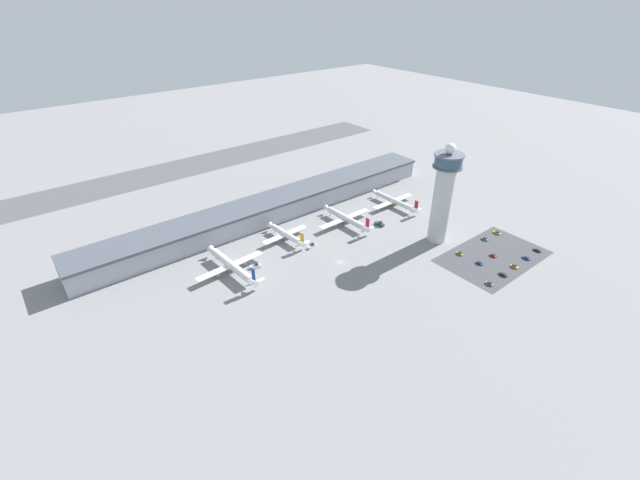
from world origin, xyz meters
name	(u,v)px	position (x,y,z in m)	size (l,w,h in m)	color
ground_plane	(341,262)	(0.00, 0.00, 0.00)	(1000.00, 1000.00, 0.00)	gray
terminal_building	(272,207)	(0.00, 70.00, 7.10)	(256.66, 25.00, 14.01)	#A3A8B2
runway_strip	(196,165)	(0.00, 193.27, 0.00)	(384.99, 44.00, 0.01)	#515154
control_tower	(443,193)	(62.14, -17.85, 31.22)	(16.75, 16.75, 61.11)	#BCBCC1
parking_lot_surface	(493,256)	(72.85, -50.62, 0.00)	(64.00, 40.00, 0.01)	#424247
airplane_gate_alpha	(231,265)	(-52.98, 29.26, 4.48)	(40.68, 45.95, 13.55)	white
airplane_gate_bravo	(286,234)	(-10.25, 39.50, 3.86)	(31.99, 33.91, 11.37)	white
airplane_gate_charlie	(346,218)	(31.93, 31.81, 4.17)	(41.21, 41.27, 12.17)	silver
airplane_gate_delta	(394,201)	(76.59, 30.79, 3.69)	(36.72, 41.19, 11.15)	white
service_truck_catering	(256,266)	(-40.49, 25.21, 1.03)	(6.17, 3.61, 2.96)	black
service_truck_fuel	(312,246)	(-3.35, 22.39, 0.95)	(5.73, 2.72, 2.74)	black
service_truck_baggage	(379,224)	(47.85, 16.64, 1.05)	(3.50, 6.87, 3.02)	black
service_truck_water	(389,203)	(75.36, 34.55, 0.83)	(7.17, 6.88, 2.41)	black
car_maroon_suv	(485,239)	(85.66, -36.74, 0.62)	(2.02, 4.32, 1.59)	black
car_white_wagon	(493,256)	(72.90, -50.46, 0.57)	(1.81, 4.09, 1.48)	black
car_silver_sedan	(489,284)	(47.34, -64.58, 0.59)	(2.00, 4.48, 1.51)	black
car_black_suv	(503,275)	(60.32, -64.52, 0.56)	(1.86, 4.74, 1.44)	black
car_navy_sedan	(479,263)	(59.96, -50.10, 0.54)	(1.87, 4.20, 1.39)	black
car_blue_compact	(460,253)	(59.70, -37.19, 0.61)	(1.78, 4.23, 1.56)	black
car_grey_coupe	(526,258)	(85.58, -63.76, 0.55)	(1.92, 4.77, 1.41)	black
car_yellow_taxi	(514,266)	(72.32, -64.16, 0.61)	(2.00, 4.51, 1.57)	black
car_green_van	(537,250)	(98.48, -63.43, 0.52)	(2.02, 4.76, 1.36)	black
car_red_hatchback	(497,233)	(98.56, -37.16, 0.62)	(2.00, 4.75, 1.59)	black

